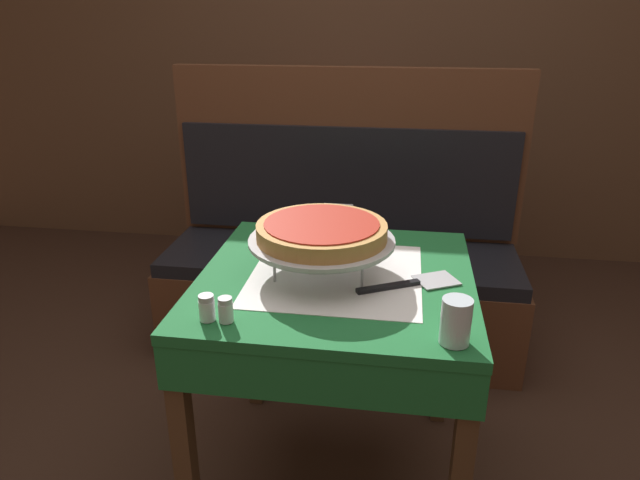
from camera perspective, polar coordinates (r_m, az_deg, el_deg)
The scene contains 13 objects.
ground_plane at distance 2.06m, azimuth 1.39°, elevation -22.51°, with size 14.00×14.00×0.00m, color #382319.
dining_table_front at distance 1.68m, azimuth 1.59°, elevation -6.57°, with size 0.78×0.78×0.75m.
dining_table_rear at distance 3.14m, azimuth 1.91°, elevation 6.97°, with size 0.73×0.73×0.76m.
booth_bench at distance 2.60m, azimuth 2.11°, elevation -3.21°, with size 1.57×0.53×1.22m.
back_wall_panel at distance 3.51m, azimuth 6.01°, elevation 17.85°, with size 6.00×0.04×2.40m, color brown.
pizza_pan_stand at distance 1.59m, azimuth 0.16°, elevation -0.20°, with size 0.41×0.41×0.11m.
deep_dish_pizza at distance 1.58m, azimuth 0.16°, elevation 0.93°, with size 0.37×0.37×0.05m.
pizza_server at distance 1.59m, azimuth 9.15°, elevation -4.31°, with size 0.29×0.19×0.01m.
water_glass_near at distance 1.32m, azimuth 13.43°, elevation -7.91°, with size 0.07×0.07×0.11m.
salt_shaker at distance 1.41m, azimuth -11.25°, elevation -6.67°, with size 0.04×0.04×0.07m.
pepper_shaker at distance 1.40m, azimuth -9.41°, elevation -6.90°, with size 0.04×0.04×0.06m.
napkin_holder at distance 1.93m, azimuth 1.77°, elevation 2.16°, with size 0.10×0.05×0.09m.
condiment_caddy at distance 3.14m, azimuth 0.14°, elevation 10.02°, with size 0.14×0.14×0.18m.
Camera 1 is at (0.17, -1.46, 1.45)m, focal length 32.00 mm.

